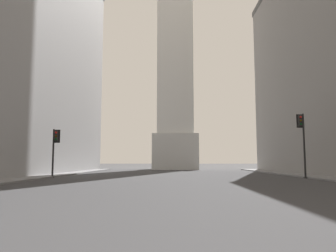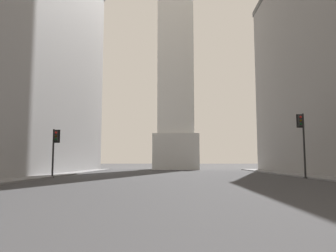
% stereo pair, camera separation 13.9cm
% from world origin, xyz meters
% --- Properties ---
extents(traffic_light_mid_left, '(0.78, 0.50, 4.83)m').
position_xyz_m(traffic_light_mid_left, '(-12.29, 30.47, 3.19)').
color(traffic_light_mid_left, black).
rests_on(traffic_light_mid_left, ground_plane).
extents(traffic_light_mid_right, '(0.78, 0.50, 6.23)m').
position_xyz_m(traffic_light_mid_right, '(12.06, 29.63, 4.10)').
color(traffic_light_mid_right, black).
rests_on(traffic_light_mid_right, ground_plane).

